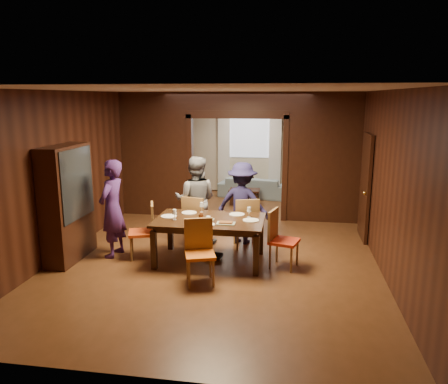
% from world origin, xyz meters
% --- Properties ---
extents(floor, '(9.00, 9.00, 0.00)m').
position_xyz_m(floor, '(0.00, 0.00, 0.00)').
color(floor, '#553117').
rests_on(floor, ground).
extents(ceiling, '(5.50, 9.00, 0.02)m').
position_xyz_m(ceiling, '(0.00, 0.00, 2.90)').
color(ceiling, silver).
rests_on(ceiling, room_walls).
extents(room_walls, '(5.52, 9.01, 2.90)m').
position_xyz_m(room_walls, '(0.00, 1.89, 1.51)').
color(room_walls, black).
rests_on(room_walls, floor).
extents(person_purple, '(0.48, 0.67, 1.73)m').
position_xyz_m(person_purple, '(-1.84, -1.23, 0.87)').
color(person_purple, '#3F205D').
rests_on(person_purple, floor).
extents(person_grey, '(0.85, 0.67, 1.70)m').
position_xyz_m(person_grey, '(-0.55, -0.31, 0.85)').
color(person_grey, slate).
rests_on(person_grey, floor).
extents(person_navy, '(1.11, 0.76, 1.58)m').
position_xyz_m(person_navy, '(0.34, -0.16, 0.79)').
color(person_navy, '#1D1A41').
rests_on(person_navy, floor).
extents(sofa, '(2.03, 1.03, 0.57)m').
position_xyz_m(sofa, '(0.21, 3.85, 0.28)').
color(sofa, '#7D96A3').
rests_on(sofa, floor).
extents(serving_bowl, '(0.32, 0.32, 0.08)m').
position_xyz_m(serving_bowl, '(-0.04, -1.14, 0.80)').
color(serving_bowl, black).
rests_on(serving_bowl, dining_table).
extents(dining_table, '(1.84, 1.14, 0.76)m').
position_xyz_m(dining_table, '(-0.09, -1.24, 0.38)').
color(dining_table, black).
rests_on(dining_table, floor).
extents(coffee_table, '(0.80, 0.50, 0.40)m').
position_xyz_m(coffee_table, '(0.04, 2.94, 0.20)').
color(coffee_table, black).
rests_on(coffee_table, floor).
extents(chair_left, '(0.56, 0.56, 0.97)m').
position_xyz_m(chair_left, '(-1.32, -1.23, 0.48)').
color(chair_left, '#DE4714').
rests_on(chair_left, floor).
extents(chair_right, '(0.54, 0.54, 0.97)m').
position_xyz_m(chair_right, '(1.17, -1.31, 0.48)').
color(chair_right, red).
rests_on(chair_right, floor).
extents(chair_far_l, '(0.52, 0.52, 0.97)m').
position_xyz_m(chair_far_l, '(-0.50, -0.41, 0.48)').
color(chair_far_l, orange).
rests_on(chair_far_l, floor).
extents(chair_far_r, '(0.55, 0.55, 0.97)m').
position_xyz_m(chair_far_r, '(0.43, -0.41, 0.48)').
color(chair_far_r, '#D94E14').
rests_on(chair_far_r, floor).
extents(chair_near, '(0.55, 0.55, 0.97)m').
position_xyz_m(chair_near, '(-0.07, -2.15, 0.48)').
color(chair_near, '#D76114').
rests_on(chair_near, floor).
extents(hutch, '(0.40, 1.20, 2.00)m').
position_xyz_m(hutch, '(-2.53, -1.50, 1.00)').
color(hutch, black).
rests_on(hutch, floor).
extents(door_right, '(0.06, 0.90, 2.10)m').
position_xyz_m(door_right, '(2.70, 0.50, 1.05)').
color(door_right, black).
rests_on(door_right, floor).
extents(window_far, '(1.20, 0.03, 1.30)m').
position_xyz_m(window_far, '(0.00, 4.44, 1.70)').
color(window_far, silver).
rests_on(window_far, back_wall).
extents(curtain_left, '(0.35, 0.06, 2.40)m').
position_xyz_m(curtain_left, '(-0.75, 4.40, 1.25)').
color(curtain_left, white).
rests_on(curtain_left, back_wall).
extents(curtain_right, '(0.35, 0.06, 2.40)m').
position_xyz_m(curtain_right, '(0.75, 4.40, 1.25)').
color(curtain_right, white).
rests_on(curtain_right, back_wall).
extents(plate_left, '(0.27, 0.27, 0.01)m').
position_xyz_m(plate_left, '(-0.82, -1.21, 0.77)').
color(plate_left, white).
rests_on(plate_left, dining_table).
extents(plate_far_l, '(0.27, 0.27, 0.01)m').
position_xyz_m(plate_far_l, '(-0.53, -0.92, 0.77)').
color(plate_far_l, white).
rests_on(plate_far_l, dining_table).
extents(plate_far_r, '(0.27, 0.27, 0.01)m').
position_xyz_m(plate_far_r, '(0.33, -0.90, 0.77)').
color(plate_far_r, white).
rests_on(plate_far_r, dining_table).
extents(plate_right, '(0.27, 0.27, 0.01)m').
position_xyz_m(plate_right, '(0.61, -1.23, 0.77)').
color(plate_right, white).
rests_on(plate_right, dining_table).
extents(plate_near, '(0.27, 0.27, 0.01)m').
position_xyz_m(plate_near, '(-0.08, -1.59, 0.77)').
color(plate_near, white).
rests_on(plate_near, dining_table).
extents(platter_a, '(0.30, 0.20, 0.04)m').
position_xyz_m(platter_a, '(-0.16, -1.35, 0.78)').
color(platter_a, gray).
rests_on(platter_a, dining_table).
extents(platter_b, '(0.30, 0.20, 0.04)m').
position_xyz_m(platter_b, '(0.22, -1.49, 0.78)').
color(platter_b, gray).
rests_on(platter_b, dining_table).
extents(wineglass_left, '(0.08, 0.08, 0.18)m').
position_xyz_m(wineglass_left, '(-0.67, -1.38, 0.85)').
color(wineglass_left, white).
rests_on(wineglass_left, dining_table).
extents(wineglass_far, '(0.08, 0.08, 0.18)m').
position_xyz_m(wineglass_far, '(-0.32, -0.82, 0.85)').
color(wineglass_far, silver).
rests_on(wineglass_far, dining_table).
extents(wineglass_right, '(0.08, 0.08, 0.18)m').
position_xyz_m(wineglass_right, '(0.55, -1.03, 0.85)').
color(wineglass_right, silver).
rests_on(wineglass_right, dining_table).
extents(tumbler, '(0.07, 0.07, 0.14)m').
position_xyz_m(tumbler, '(-0.05, -1.57, 0.83)').
color(tumbler, silver).
rests_on(tumbler, dining_table).
extents(condiment_jar, '(0.08, 0.08, 0.11)m').
position_xyz_m(condiment_jar, '(-0.24, -1.27, 0.82)').
color(condiment_jar, '#472310').
rests_on(condiment_jar, dining_table).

